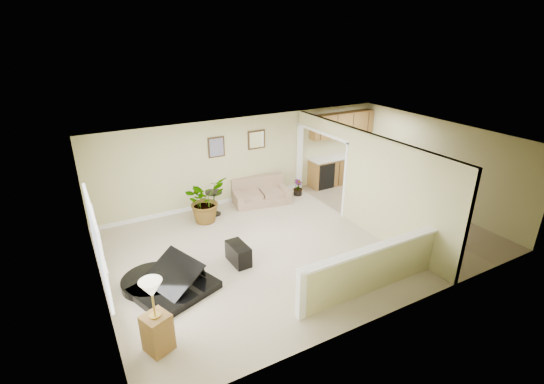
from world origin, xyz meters
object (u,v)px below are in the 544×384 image
piano (168,264)px  palm_plant (205,200)px  accent_table (214,200)px  lamp_stand (156,321)px  piano_bench (238,254)px  small_plant (298,189)px  loveseat (260,191)px

piano → palm_plant: piano is taller
piano → accent_table: 3.41m
palm_plant → lamp_stand: bearing=-119.5°
piano_bench → small_plant: (3.19, 2.59, -0.01)m
accent_table → loveseat: bearing=6.6°
piano_bench → accent_table: 2.59m
accent_table → small_plant: (2.76, 0.05, -0.22)m
piano_bench → loveseat: loveseat is taller
piano_bench → lamp_stand: size_ratio=0.51×
loveseat → small_plant: (1.25, -0.12, -0.14)m
accent_table → piano: bearing=-126.0°
piano → piano_bench: bearing=-12.6°
accent_table → lamp_stand: lamp_stand is taller
palm_plant → accent_table: bearing=36.0°
loveseat → small_plant: loveseat is taller
loveseat → palm_plant: size_ratio=1.28×
loveseat → lamp_stand: lamp_stand is taller
palm_plant → lamp_stand: (-2.26, -4.00, -0.04)m
piano → loveseat: size_ratio=1.13×
accent_table → palm_plant: palm_plant is taller
loveseat → accent_table: size_ratio=2.63×
small_plant → loveseat: bearing=174.3°
piano_bench → loveseat: (1.93, 2.72, 0.13)m
loveseat → lamp_stand: bearing=-123.0°
palm_plant → small_plant: (3.10, 0.30, -0.38)m
piano → accent_table: bearing=33.9°
piano_bench → small_plant: 4.11m
piano_bench → small_plant: size_ratio=1.33×
piano → small_plant: bearing=10.4°
lamp_stand → small_plant: bearing=38.7°
piano → loveseat: bearing=19.7°
palm_plant → small_plant: bearing=5.5°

